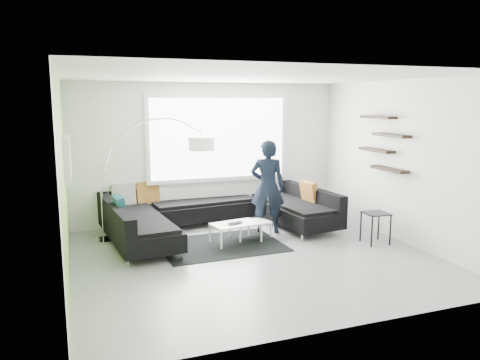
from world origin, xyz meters
name	(u,v)px	position (x,y,z in m)	size (l,w,h in m)	color
ground	(254,257)	(0.00, 0.00, 0.00)	(5.50, 5.50, 0.00)	gray
room_shell	(252,142)	(0.04, 0.21, 1.81)	(5.54, 5.04, 2.82)	silver
sectional_sofa	(219,213)	(-0.10, 1.54, 0.38)	(4.25, 2.88, 0.87)	black
rug	(221,245)	(-0.30, 0.77, 0.01)	(2.04, 1.48, 0.01)	black
coffee_table	(243,231)	(0.16, 0.93, 0.17)	(1.07, 0.62, 0.35)	white
arc_lamp	(101,181)	(-2.18, 1.68, 1.08)	(2.03, 0.79, 2.16)	silver
side_table	(375,228)	(2.24, -0.02, 0.27)	(0.40, 0.40, 0.55)	black
person	(268,187)	(0.77, 1.27, 0.87)	(0.75, 0.64, 1.74)	black
laptop	(237,224)	(-0.02, 0.76, 0.36)	(0.33, 0.26, 0.02)	black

